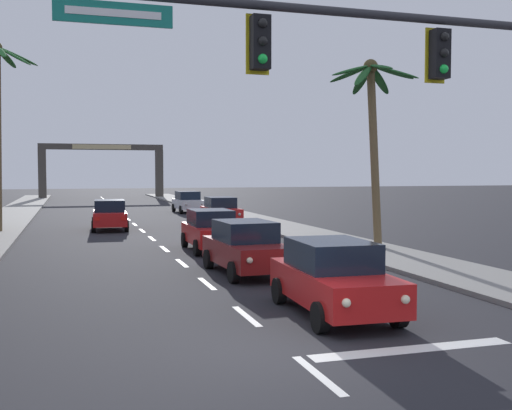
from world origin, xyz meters
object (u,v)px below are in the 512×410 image
Objects in this scene: traffic_signal_mast at (443,86)px; sedan_parked_nearest_kerb at (221,211)px; sedan_fifth_in_queue at (211,230)px; town_gateway_arch at (102,163)px; sedan_parked_mid_kerb at (188,202)px; sedan_third_in_queue at (246,247)px; palm_right_second at (373,109)px; sedan_lead_at_stop_bar at (333,277)px; sedan_oncoming_far at (110,215)px.

sedan_parked_nearest_kerb is (2.01, 26.22, -4.02)m from traffic_signal_mast.
sedan_fifth_in_queue and sedan_parked_nearest_kerb have the same top height.
sedan_fifth_in_queue is at bearing -88.06° from town_gateway_arch.
sedan_parked_mid_kerb is at bearing 81.73° from sedan_fifth_in_queue.
sedan_third_in_queue is at bearing -91.94° from sedan_fifth_in_queue.
sedan_parked_mid_kerb is 25.79m from palm_right_second.
traffic_signal_mast is 2.41× the size of sedan_parked_nearest_kerb.
sedan_parked_nearest_kerb is 0.57× the size of palm_right_second.
sedan_parked_mid_kerb is (3.39, 23.33, 0.00)m from sedan_fifth_in_queue.
town_gateway_arch reaches higher than sedan_third_in_queue.
sedan_parked_mid_kerb is (0.08, 11.37, 0.00)m from sedan_parked_nearest_kerb.
sedan_lead_at_stop_bar is 11.79m from sedan_fifth_in_queue.
sedan_lead_at_stop_bar and sedan_oncoming_far have the same top height.
sedan_oncoming_far is at bearing 101.31° from sedan_third_in_queue.
sedan_third_in_queue is at bearing -148.12° from palm_right_second.
traffic_signal_mast is at bearing -112.13° from palm_right_second.
town_gateway_arch is at bearing 100.21° from sedan_parked_mid_kerb.
town_gateway_arch is (-5.15, 28.61, 3.42)m from sedan_parked_mid_kerb.
sedan_parked_mid_kerb is at bearing 89.62° from sedan_parked_nearest_kerb.
sedan_parked_nearest_kerb is at bearing 13.74° from sedan_oncoming_far.
traffic_signal_mast is 2.39× the size of sedan_oncoming_far.
sedan_third_in_queue is 5.90m from sedan_fifth_in_queue.
sedan_fifth_in_queue is 0.57× the size of palm_right_second.
sedan_fifth_in_queue is 0.99× the size of sedan_oncoming_far.
sedan_third_in_queue is at bearing -88.45° from town_gateway_arch.
traffic_signal_mast is 0.73× the size of town_gateway_arch.
traffic_signal_mast is at bearing -93.17° from sedan_parked_mid_kerb.
sedan_parked_mid_kerb is 29.27m from town_gateway_arch.
sedan_fifth_in_queue is 23.58m from sedan_parked_mid_kerb.
sedan_parked_nearest_kerb is at bearing 85.62° from traffic_signal_mast.
palm_right_second reaches higher than sedan_oncoming_far.
palm_right_second reaches higher than sedan_fifth_in_queue.
town_gateway_arch reaches higher than sedan_parked_nearest_kerb.
sedan_oncoming_far is 0.31× the size of town_gateway_arch.
sedan_third_in_queue and sedan_oncoming_far have the same top height.
sedan_lead_at_stop_bar is 0.31× the size of town_gateway_arch.
sedan_lead_at_stop_bar is at bearing -89.15° from sedan_fifth_in_queue.
sedan_fifth_in_queue and sedan_oncoming_far have the same top height.
town_gateway_arch is at bearing 92.66° from traffic_signal_mast.
palm_right_second is (6.37, -1.81, 4.93)m from sedan_fifth_in_queue.
sedan_fifth_in_queue and sedan_parked_mid_kerb have the same top height.
sedan_fifth_in_queue is 12.42m from sedan_parked_nearest_kerb.
sedan_parked_nearest_kerb is 40.44m from town_gateway_arch.
sedan_fifth_in_queue is 8.26m from palm_right_second.
sedan_oncoming_far is 6.96m from sedan_parked_nearest_kerb.
town_gateway_arch is at bearing 87.69° from sedan_oncoming_far.
sedan_third_in_queue is 57.95m from town_gateway_arch.
sedan_fifth_in_queue is at bearing 95.25° from traffic_signal_mast.
sedan_fifth_in_queue is at bearing -105.49° from sedan_parked_nearest_kerb.
traffic_signal_mast reaches higher than town_gateway_arch.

